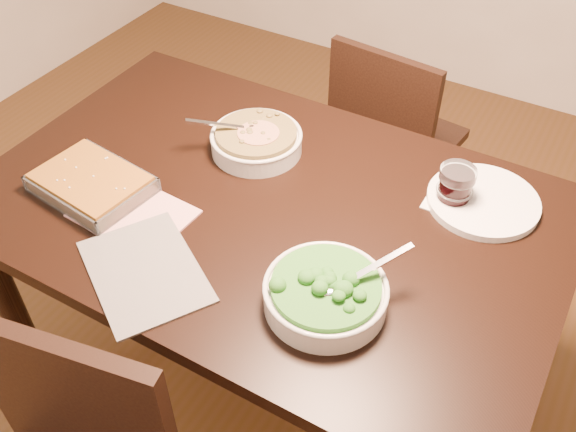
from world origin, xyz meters
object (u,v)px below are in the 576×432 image
object	(u,v)px
baking_dish	(92,184)
dinner_plate	(483,201)
table	(268,232)
stew_bowl	(256,140)
wine_tumbler	(456,185)
chair_far	(390,135)
broccoli_bowl	(326,293)

from	to	relation	value
baking_dish	dinner_plate	bearing A→B (deg)	34.21
table	stew_bowl	bearing A→B (deg)	128.43
wine_tumbler	chair_far	distance (m)	0.76
stew_bowl	dinner_plate	bearing A→B (deg)	8.80
stew_bowl	wine_tumbler	distance (m)	0.52
stew_bowl	wine_tumbler	world-z (taller)	wine_tumbler
dinner_plate	baking_dish	bearing A→B (deg)	-152.94
table	baking_dish	xyz separation A→B (m)	(-0.39, -0.17, 0.12)
wine_tumbler	dinner_plate	distance (m)	0.08
chair_far	baking_dish	bearing A→B (deg)	73.35
table	chair_far	size ratio (longest dim) A/B	1.72
stew_bowl	broccoli_bowl	distance (m)	0.54
wine_tumbler	chair_far	world-z (taller)	wine_tumbler
chair_far	broccoli_bowl	bearing A→B (deg)	110.09
broccoli_bowl	wine_tumbler	size ratio (longest dim) A/B	2.76
wine_tumbler	dinner_plate	bearing A→B (deg)	23.79
stew_bowl	table	bearing A→B (deg)	-51.57
table	baking_dish	world-z (taller)	baking_dish
baking_dish	wine_tumbler	distance (m)	0.87
broccoli_bowl	chair_far	world-z (taller)	broccoli_bowl
table	broccoli_bowl	xyz separation A→B (m)	(0.26, -0.20, 0.13)
baking_dish	dinner_plate	distance (m)	0.94
stew_bowl	broccoli_bowl	xyz separation A→B (m)	(0.39, -0.37, 0.00)
broccoli_bowl	dinner_plate	bearing A→B (deg)	67.98
stew_bowl	dinner_plate	xyz separation A→B (m)	(0.58, 0.09, -0.02)
wine_tumbler	chair_far	size ratio (longest dim) A/B	0.12
wine_tumbler	broccoli_bowl	bearing A→B (deg)	-105.56
table	stew_bowl	world-z (taller)	stew_bowl
broccoli_bowl	dinner_plate	world-z (taller)	broccoli_bowl
wine_tumbler	stew_bowl	bearing A→B (deg)	-173.26
dinner_plate	table	bearing A→B (deg)	-150.21
stew_bowl	chair_far	size ratio (longest dim) A/B	0.30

